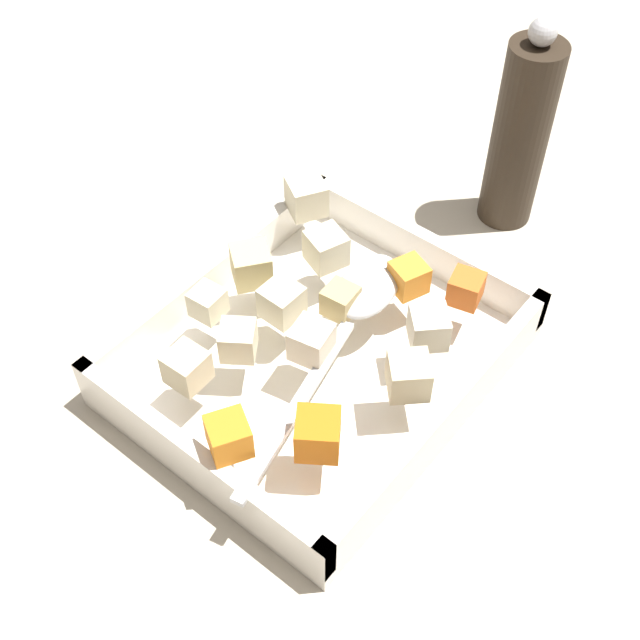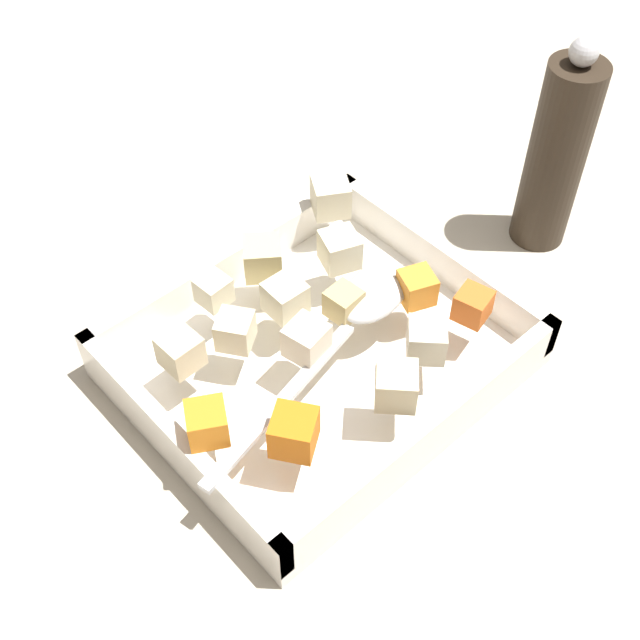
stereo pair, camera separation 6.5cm
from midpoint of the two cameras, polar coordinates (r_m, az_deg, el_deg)
The scene contains 19 objects.
ground_plane at distance 0.70m, azimuth 2.79°, elevation -2.92°, with size 4.00×4.00×0.00m, color #BCB29E.
baking_dish at distance 0.69m, azimuth 2.71°, elevation -2.70°, with size 0.30×0.25×0.05m.
carrot_chunk_rim_edge at distance 0.67m, azimuth 13.10°, elevation 0.83°, with size 0.03×0.03×0.03m, color orange.
carrot_chunk_front_center at distance 0.58m, azimuth 1.43°, elevation -7.85°, with size 0.03×0.03×0.03m, color orange.
carrot_chunk_far_left at distance 0.59m, azimuth -4.57°, elevation -7.22°, with size 0.03×0.03×0.03m, color orange.
carrot_chunk_corner_sw at distance 0.68m, azimuth 9.35°, elevation 2.05°, with size 0.03×0.03×0.03m, color orange.
potato_chunk_back_center at distance 0.64m, azimuth -2.92°, elevation -0.90°, with size 0.03×0.03×0.03m, color beige.
potato_chunk_far_right at distance 0.70m, azimuth 4.03°, elevation 4.66°, with size 0.03×0.03×0.03m, color beige.
potato_chunk_near_right at distance 0.66m, azimuth 4.44°, elevation 1.01°, with size 0.02×0.02×0.02m, color tan.
potato_chunk_near_spoon at distance 0.61m, azimuth 8.27°, elevation -4.64°, with size 0.03×0.03×0.03m, color beige.
potato_chunk_corner_ne at distance 0.67m, azimuth -4.53°, elevation 1.86°, with size 0.02×0.02×0.02m, color beige.
potato_chunk_under_handle at distance 0.69m, azimuth -1.42°, elevation 3.97°, with size 0.03×0.03×0.03m, color #E0CC89.
potato_chunk_near_left at distance 0.63m, azimuth -6.60°, elevation -2.30°, with size 0.03×0.03×0.03m, color beige.
potato_chunk_heap_top at distance 0.75m, azimuth 3.25°, elevation 8.28°, with size 0.03×0.03×0.03m, color beige.
potato_chunk_center at distance 0.66m, azimuth 0.43°, elevation 1.36°, with size 0.03×0.03×0.03m, color beige.
parsnip_chunk_corner_nw at distance 0.63m, azimuth 2.01°, elevation -1.57°, with size 0.03×0.03×0.03m, color silver.
parsnip_chunk_heap_side at distance 0.64m, azimuth 10.16°, elevation -1.53°, with size 0.03×0.03×0.03m, color silver.
serving_spoon at distance 0.67m, azimuth 5.90°, elevation 1.01°, with size 0.25×0.08×0.02m.
pepper_mill at distance 0.78m, azimuth 18.17°, elevation 10.52°, with size 0.05×0.05×0.21m.
Camera 2 is at (-0.29, -0.32, 0.55)m, focal length 46.98 mm.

